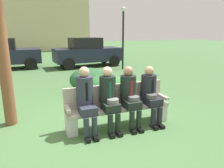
{
  "coord_description": "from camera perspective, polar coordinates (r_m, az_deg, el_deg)",
  "views": [
    {
      "loc": [
        -1.26,
        -4.13,
        2.01
      ],
      "look_at": [
        0.39,
        0.19,
        0.85
      ],
      "focal_mm": 33.42,
      "sensor_mm": 36.0,
      "label": 1
    }
  ],
  "objects": [
    {
      "name": "park_bench",
      "position": [
        4.59,
        1.52,
        -6.01
      ],
      "size": [
        2.28,
        0.44,
        0.9
      ],
      "color": "#B7AD9E",
      "rests_on": "ground"
    },
    {
      "name": "parked_car_far",
      "position": [
        12.48,
        -6.75,
        8.63
      ],
      "size": [
        4.03,
        2.01,
        1.68
      ],
      "color": "#1E2338",
      "rests_on": "ground"
    },
    {
      "name": "seated_man_centerleft",
      "position": [
        4.29,
        -0.8,
        -3.21
      ],
      "size": [
        0.34,
        0.72,
        1.33
      ],
      "color": "#1E2823",
      "rests_on": "ground"
    },
    {
      "name": "ground_plane",
      "position": [
        4.76,
        -3.68,
        -10.9
      ],
      "size": [
        80.0,
        80.0,
        0.0
      ],
      "primitive_type": "plane",
      "color": "#487240"
    },
    {
      "name": "seated_man_rightmost",
      "position": [
        4.7,
        10.48,
        -2.15
      ],
      "size": [
        0.34,
        0.72,
        1.28
      ],
      "color": "#23232D",
      "rests_on": "ground"
    },
    {
      "name": "shrub_near_bench",
      "position": [
        6.34,
        -1.62,
        -0.78
      ],
      "size": [
        1.22,
        1.12,
        0.76
      ],
      "primitive_type": "ellipsoid",
      "color": "#357637",
      "rests_on": "ground"
    },
    {
      "name": "seated_man_leftmost",
      "position": [
        4.16,
        -7.14,
        -3.63
      ],
      "size": [
        0.34,
        0.72,
        1.35
      ],
      "color": "#2D3342",
      "rests_on": "ground"
    },
    {
      "name": "parked_car_near",
      "position": [
        12.85,
        -27.95,
        7.26
      ],
      "size": [
        3.95,
        1.81,
        1.68
      ],
      "color": "#1E2338",
      "rests_on": "ground"
    },
    {
      "name": "shrub_mid_lawn",
      "position": [
        7.25,
        -6.49,
        1.22
      ],
      "size": [
        1.29,
        1.18,
        0.81
      ],
      "primitive_type": "ellipsoid",
      "color": "#2A5F35",
      "rests_on": "ground"
    },
    {
      "name": "street_lamp",
      "position": [
        11.43,
        3.06,
        14.19
      ],
      "size": [
        0.24,
        0.24,
        3.27
      ],
      "color": "black",
      "rests_on": "ground"
    },
    {
      "name": "seated_man_centerright",
      "position": [
        4.47,
        4.93,
        -2.68
      ],
      "size": [
        0.34,
        0.72,
        1.3
      ],
      "color": "#1E2823",
      "rests_on": "ground"
    }
  ]
}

